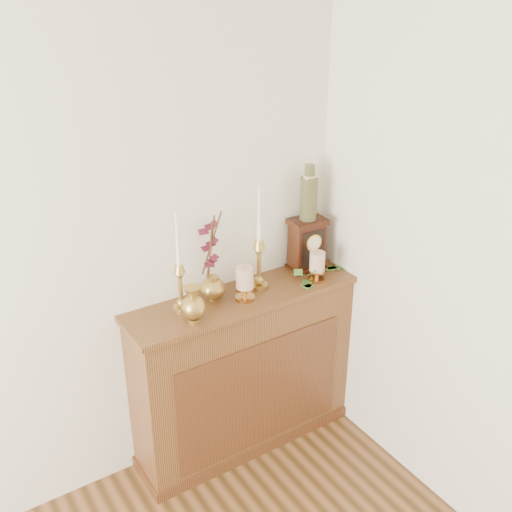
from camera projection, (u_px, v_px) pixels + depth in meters
console_shelf at (245, 375)px, 3.19m from camera, size 1.24×0.34×0.93m
candlestick_left at (180, 280)px, 2.77m from camera, size 0.08×0.08×0.50m
candlestick_center at (259, 256)px, 2.97m from camera, size 0.09×0.09×0.55m
bud_vase at (193, 305)px, 2.71m from camera, size 0.11×0.11×0.18m
ginger_jar at (210, 258)px, 2.88m from camera, size 0.19×0.20×0.47m
pillar_candle_left at (245, 282)px, 2.89m from camera, size 0.10×0.10×0.19m
pillar_candle_right at (317, 265)px, 3.08m from camera, size 0.09×0.09×0.17m
ivy_garland at (319, 273)px, 3.16m from camera, size 0.39×0.18×0.08m
mantel_clock at (307, 245)px, 3.18m from camera, size 0.20×0.15×0.29m
ceramic_vase at (309, 195)px, 3.07m from camera, size 0.09×0.09×0.29m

